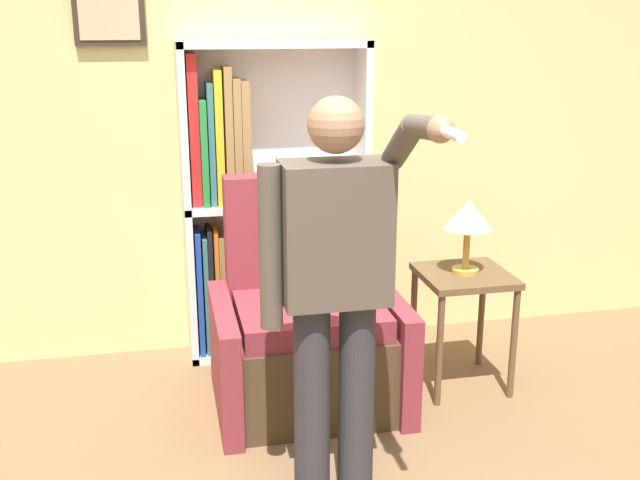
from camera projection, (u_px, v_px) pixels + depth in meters
name	position (u px, v px, depth m)	size (l,w,h in m)	color
wall_back	(258.00, 118.00, 4.38)	(8.00, 0.11, 2.80)	#DBCC84
bookcase	(252.00, 203.00, 4.35)	(1.07, 0.28, 1.85)	white
armchair	(306.00, 333.00, 3.92)	(0.97, 0.80, 1.18)	#4C3823
person_standing	(335.00, 281.00, 2.94)	(0.57, 0.78, 1.69)	#2D2D33
side_table	(464.00, 292.00, 4.04)	(0.47, 0.47, 0.65)	brown
table_lamp	(468.00, 218.00, 3.92)	(0.26, 0.26, 0.40)	gold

